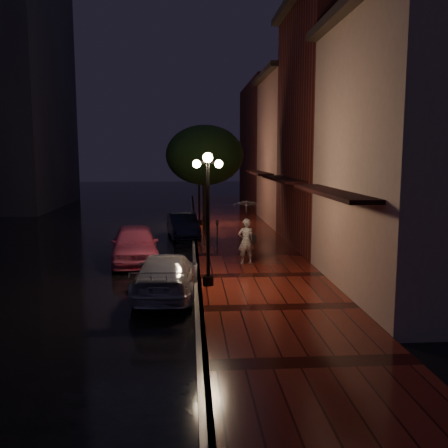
% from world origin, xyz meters
% --- Properties ---
extents(ground, '(120.00, 120.00, 0.00)m').
position_xyz_m(ground, '(0.00, 0.00, 0.00)').
color(ground, black).
rests_on(ground, ground).
extents(sidewalk, '(4.50, 60.00, 0.15)m').
position_xyz_m(sidewalk, '(2.25, 0.00, 0.07)').
color(sidewalk, '#47120C').
rests_on(sidewalk, ground).
extents(curb, '(0.25, 60.00, 0.15)m').
position_xyz_m(curb, '(0.00, 0.00, 0.07)').
color(curb, '#595451').
rests_on(curb, ground).
extents(storefront_near, '(5.00, 8.00, 8.50)m').
position_xyz_m(storefront_near, '(7.00, -6.00, 4.25)').
color(storefront_near, gray).
rests_on(storefront_near, ground).
extents(storefront_mid, '(5.00, 8.00, 11.00)m').
position_xyz_m(storefront_mid, '(7.00, 2.00, 5.50)').
color(storefront_mid, '#511914').
rests_on(storefront_mid, ground).
extents(storefront_far, '(5.00, 8.00, 9.00)m').
position_xyz_m(storefront_far, '(7.00, 10.00, 4.50)').
color(storefront_far, '#8C5951').
rests_on(storefront_far, ground).
extents(storefront_extra, '(5.00, 12.00, 10.00)m').
position_xyz_m(storefront_extra, '(7.00, 20.00, 5.00)').
color(storefront_extra, '#511914').
rests_on(storefront_extra, ground).
extents(streetlamp_near, '(0.96, 0.36, 4.31)m').
position_xyz_m(streetlamp_near, '(0.35, -5.00, 2.60)').
color(streetlamp_near, black).
rests_on(streetlamp_near, sidewalk).
extents(streetlamp_far, '(0.96, 0.36, 4.31)m').
position_xyz_m(streetlamp_far, '(0.35, 9.00, 2.60)').
color(streetlamp_far, black).
rests_on(streetlamp_far, sidewalk).
extents(street_tree, '(4.16, 4.16, 5.80)m').
position_xyz_m(street_tree, '(0.61, 5.99, 4.24)').
color(street_tree, black).
rests_on(street_tree, sidewalk).
extents(pink_car, '(2.35, 4.76, 1.56)m').
position_xyz_m(pink_car, '(-2.48, -0.73, 0.78)').
color(pink_car, '#EA608A').
rests_on(pink_car, ground).
extents(navy_car, '(1.91, 4.13, 1.31)m').
position_xyz_m(navy_car, '(-0.60, 5.28, 0.66)').
color(navy_car, black).
rests_on(navy_car, ground).
extents(silver_car, '(2.10, 4.67, 1.33)m').
position_xyz_m(silver_car, '(-0.98, -5.61, 0.66)').
color(silver_car, '#A6A6AE').
rests_on(silver_car, ground).
extents(woman_with_umbrella, '(1.03, 1.05, 2.49)m').
position_xyz_m(woman_with_umbrella, '(1.95, -1.84, 1.80)').
color(woman_with_umbrella, white).
rests_on(woman_with_umbrella, sidewalk).
extents(parking_meter, '(0.13, 0.11, 1.30)m').
position_xyz_m(parking_meter, '(1.00, 1.40, 0.94)').
color(parking_meter, black).
rests_on(parking_meter, sidewalk).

